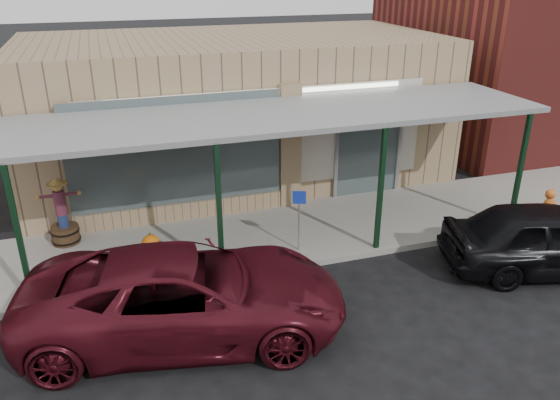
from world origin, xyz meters
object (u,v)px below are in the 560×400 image
object	(u,v)px
barrel_pumpkin	(152,254)
car_maroon	(185,295)
handicap_sign	(299,213)
barrel_scarecrow	(63,221)
parked_sedan	(550,239)

from	to	relation	value
barrel_pumpkin	car_maroon	distance (m)	2.37
barrel_pumpkin	handicap_sign	distance (m)	3.30
barrel_scarecrow	barrel_pumpkin	world-z (taller)	barrel_scarecrow
barrel_scarecrow	handicap_sign	xyz separation A→B (m)	(5.03, -2.00, 0.38)
car_maroon	handicap_sign	bearing A→B (deg)	-44.01
barrel_scarecrow	handicap_sign	size ratio (longest dim) A/B	1.12
barrel_scarecrow	handicap_sign	bearing A→B (deg)	-26.60
handicap_sign	parked_sedan	distance (m)	5.38
handicap_sign	car_maroon	distance (m)	3.51
barrel_pumpkin	handicap_sign	size ratio (longest dim) A/B	0.60
parked_sedan	car_maroon	bearing A→B (deg)	103.83
handicap_sign	car_maroon	bearing A→B (deg)	-122.31
barrel_pumpkin	handicap_sign	world-z (taller)	handicap_sign
handicap_sign	car_maroon	world-z (taller)	handicap_sign
barrel_pumpkin	parked_sedan	bearing A→B (deg)	-17.38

